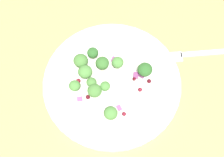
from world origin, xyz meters
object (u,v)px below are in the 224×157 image
at_px(broccoli_floret_0, 106,85).
at_px(fork, 201,53).
at_px(plate, 112,82).
at_px(broccoli_floret_2, 93,53).
at_px(broccoli_floret_1, 95,91).

xyz_separation_m(broccoli_floret_0, fork, (-0.04, -0.22, -0.03)).
relative_size(plate, broccoli_floret_0, 13.91).
bearing_deg(fork, broccoli_floret_2, 59.24).
bearing_deg(broccoli_floret_1, broccoli_floret_0, -99.35).
distance_m(broccoli_floret_2, fork, 0.24).
relative_size(broccoli_floret_0, broccoli_floret_1, 0.70).
distance_m(plate, broccoli_floret_1, 0.05).
height_order(broccoli_floret_0, broccoli_floret_1, broccoli_floret_1).
height_order(broccoli_floret_0, broccoli_floret_2, broccoli_floret_2).
distance_m(broccoli_floret_0, broccoli_floret_2, 0.08).
relative_size(broccoli_floret_0, broccoli_floret_2, 0.85).
relative_size(plate, fork, 1.65).
bearing_deg(broccoli_floret_1, broccoli_floret_2, -30.53).
height_order(broccoli_floret_1, broccoli_floret_2, broccoli_floret_1).
xyz_separation_m(broccoli_floret_2, fork, (-0.12, -0.20, -0.03)).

